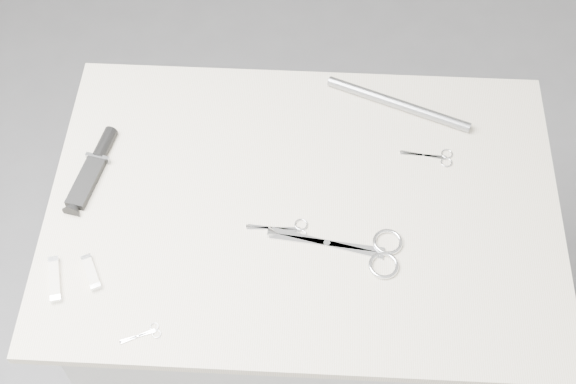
{
  "coord_description": "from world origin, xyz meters",
  "views": [
    {
      "loc": [
        0.01,
        -0.87,
        2.22
      ],
      "look_at": [
        -0.03,
        0.02,
        0.92
      ],
      "focal_mm": 50.0,
      "sensor_mm": 36.0,
      "label": 1
    }
  ],
  "objects_px": {
    "pocket_knife_b": "(91,273)",
    "metal_rail": "(398,104)",
    "large_shears": "(364,250)",
    "embroidery_scissors_a": "(289,229)",
    "tiny_scissors": "(146,334)",
    "sheathed_knife": "(95,165)",
    "plinth": "(301,310)",
    "pocket_knife_a": "(55,279)",
    "embroidery_scissors_b": "(436,157)"
  },
  "relations": [
    {
      "from": "tiny_scissors",
      "to": "pocket_knife_a",
      "type": "distance_m",
      "value": 0.21
    },
    {
      "from": "plinth",
      "to": "tiny_scissors",
      "type": "bearing_deg",
      "value": -132.48
    },
    {
      "from": "plinth",
      "to": "pocket_knife_a",
      "type": "bearing_deg",
      "value": -156.54
    },
    {
      "from": "plinth",
      "to": "large_shears",
      "type": "height_order",
      "value": "large_shears"
    },
    {
      "from": "tiny_scissors",
      "to": "pocket_knife_b",
      "type": "bearing_deg",
      "value": 112.01
    },
    {
      "from": "large_shears",
      "to": "tiny_scissors",
      "type": "distance_m",
      "value": 0.43
    },
    {
      "from": "embroidery_scissors_a",
      "to": "tiny_scissors",
      "type": "xyz_separation_m",
      "value": [
        -0.24,
        -0.23,
        -0.0
      ]
    },
    {
      "from": "embroidery_scissors_a",
      "to": "large_shears",
      "type": "bearing_deg",
      "value": -14.03
    },
    {
      "from": "large_shears",
      "to": "pocket_knife_b",
      "type": "xyz_separation_m",
      "value": [
        -0.5,
        -0.08,
        0.0
      ]
    },
    {
      "from": "metal_rail",
      "to": "embroidery_scissors_b",
      "type": "bearing_deg",
      "value": -60.4
    },
    {
      "from": "plinth",
      "to": "pocket_knife_b",
      "type": "xyz_separation_m",
      "value": [
        -0.38,
        -0.18,
        0.47
      ]
    },
    {
      "from": "large_shears",
      "to": "pocket_knife_b",
      "type": "relative_size",
      "value": 3.44
    },
    {
      "from": "plinth",
      "to": "embroidery_scissors_b",
      "type": "relative_size",
      "value": 8.41
    },
    {
      "from": "metal_rail",
      "to": "plinth",
      "type": "bearing_deg",
      "value": -126.46
    },
    {
      "from": "pocket_knife_a",
      "to": "pocket_knife_b",
      "type": "distance_m",
      "value": 0.07
    },
    {
      "from": "embroidery_scissors_b",
      "to": "pocket_knife_b",
      "type": "distance_m",
      "value": 0.72
    },
    {
      "from": "embroidery_scissors_a",
      "to": "metal_rail",
      "type": "relative_size",
      "value": 0.37
    },
    {
      "from": "tiny_scissors",
      "to": "embroidery_scissors_a",
      "type": "bearing_deg",
      "value": 19.62
    },
    {
      "from": "plinth",
      "to": "pocket_knife_a",
      "type": "xyz_separation_m",
      "value": [
        -0.45,
        -0.19,
        0.48
      ]
    },
    {
      "from": "large_shears",
      "to": "tiny_scissors",
      "type": "bearing_deg",
      "value": -144.46
    },
    {
      "from": "embroidery_scissors_a",
      "to": "sheathed_knife",
      "type": "xyz_separation_m",
      "value": [
        -0.4,
        0.13,
        0.01
      ]
    },
    {
      "from": "large_shears",
      "to": "tiny_scissors",
      "type": "xyz_separation_m",
      "value": [
        -0.38,
        -0.19,
        -0.0
      ]
    },
    {
      "from": "embroidery_scissors_b",
      "to": "tiny_scissors",
      "type": "xyz_separation_m",
      "value": [
        -0.53,
        -0.42,
        -0.0
      ]
    },
    {
      "from": "large_shears",
      "to": "embroidery_scissors_a",
      "type": "height_order",
      "value": "large_shears"
    },
    {
      "from": "large_shears",
      "to": "metal_rail",
      "type": "height_order",
      "value": "metal_rail"
    },
    {
      "from": "plinth",
      "to": "metal_rail",
      "type": "height_order",
      "value": "metal_rail"
    },
    {
      "from": "embroidery_scissors_a",
      "to": "metal_rail",
      "type": "bearing_deg",
      "value": 57.03
    },
    {
      "from": "embroidery_scissors_a",
      "to": "plinth",
      "type": "bearing_deg",
      "value": 68.11
    },
    {
      "from": "metal_rail",
      "to": "pocket_knife_b",
      "type": "bearing_deg",
      "value": -142.95
    },
    {
      "from": "plinth",
      "to": "pocket_knife_a",
      "type": "distance_m",
      "value": 0.68
    },
    {
      "from": "plinth",
      "to": "pocket_knife_a",
      "type": "relative_size",
      "value": 9.54
    },
    {
      "from": "plinth",
      "to": "metal_rail",
      "type": "xyz_separation_m",
      "value": [
        0.19,
        0.26,
        0.48
      ]
    },
    {
      "from": "plinth",
      "to": "embroidery_scissors_b",
      "type": "height_order",
      "value": "embroidery_scissors_b"
    },
    {
      "from": "large_shears",
      "to": "tiny_scissors",
      "type": "height_order",
      "value": "large_shears"
    },
    {
      "from": "plinth",
      "to": "embroidery_scissors_a",
      "type": "height_order",
      "value": "embroidery_scissors_a"
    },
    {
      "from": "tiny_scissors",
      "to": "sheathed_knife",
      "type": "height_order",
      "value": "sheathed_knife"
    },
    {
      "from": "plinth",
      "to": "sheathed_knife",
      "type": "xyz_separation_m",
      "value": [
        -0.42,
        0.07,
        0.48
      ]
    },
    {
      "from": "embroidery_scissors_a",
      "to": "tiny_scissors",
      "type": "relative_size",
      "value": 1.63
    },
    {
      "from": "embroidery_scissors_a",
      "to": "pocket_knife_b",
      "type": "xyz_separation_m",
      "value": [
        -0.36,
        -0.11,
        0.0
      ]
    },
    {
      "from": "embroidery_scissors_a",
      "to": "pocket_knife_a",
      "type": "height_order",
      "value": "pocket_knife_a"
    },
    {
      "from": "metal_rail",
      "to": "embroidery_scissors_a",
      "type": "bearing_deg",
      "value": -124.11
    },
    {
      "from": "sheathed_knife",
      "to": "embroidery_scissors_a",
      "type": "bearing_deg",
      "value": -96.28
    },
    {
      "from": "plinth",
      "to": "tiny_scissors",
      "type": "relative_size",
      "value": 12.65
    },
    {
      "from": "pocket_knife_b",
      "to": "metal_rail",
      "type": "distance_m",
      "value": 0.72
    },
    {
      "from": "tiny_scissors",
      "to": "metal_rail",
      "type": "height_order",
      "value": "metal_rail"
    },
    {
      "from": "tiny_scissors",
      "to": "metal_rail",
      "type": "relative_size",
      "value": 0.22
    },
    {
      "from": "embroidery_scissors_a",
      "to": "pocket_knife_a",
      "type": "xyz_separation_m",
      "value": [
        -0.42,
        -0.13,
        0.0
      ]
    },
    {
      "from": "large_shears",
      "to": "sheathed_knife",
      "type": "bearing_deg",
      "value": 172.08
    },
    {
      "from": "large_shears",
      "to": "metal_rail",
      "type": "bearing_deg",
      "value": 88.01
    },
    {
      "from": "plinth",
      "to": "embroidery_scissors_a",
      "type": "distance_m",
      "value": 0.48
    }
  ]
}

